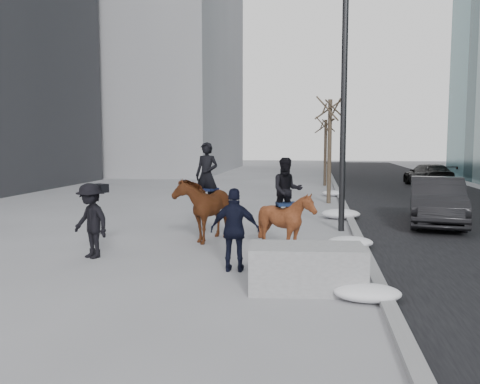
# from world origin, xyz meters

# --- Properties ---
(ground) EXTENTS (120.00, 120.00, 0.00)m
(ground) POSITION_xyz_m (0.00, 0.00, 0.00)
(ground) COLOR gray
(ground) RESTS_ON ground
(road) EXTENTS (8.00, 90.00, 0.01)m
(road) POSITION_xyz_m (7.00, 10.00, 0.01)
(road) COLOR black
(road) RESTS_ON ground
(curb) EXTENTS (0.25, 90.00, 0.12)m
(curb) POSITION_xyz_m (3.00, 10.00, 0.06)
(curb) COLOR gray
(curb) RESTS_ON ground
(planter) EXTENTS (2.17, 1.22, 0.83)m
(planter) POSITION_xyz_m (1.65, -1.69, 0.42)
(planter) COLOR #98989B
(planter) RESTS_ON ground
(car_near) EXTENTS (2.39, 4.87, 1.54)m
(car_near) POSITION_xyz_m (5.74, 6.33, 0.77)
(car_near) COLOR black
(car_near) RESTS_ON ground
(car_far) EXTENTS (2.47, 4.90, 1.36)m
(car_far) POSITION_xyz_m (8.52, 20.77, 0.68)
(car_far) COLOR black
(car_far) RESTS_ON ground
(tree_near) EXTENTS (1.20, 1.20, 5.01)m
(tree_near) POSITION_xyz_m (2.40, 11.61, 2.50)
(tree_near) COLOR #3A2B22
(tree_near) RESTS_ON ground
(tree_far) EXTENTS (1.20, 1.20, 4.43)m
(tree_far) POSITION_xyz_m (2.40, 20.43, 2.22)
(tree_far) COLOR #33251E
(tree_far) RESTS_ON ground
(mounted_left) EXTENTS (1.50, 2.27, 2.69)m
(mounted_left) POSITION_xyz_m (-1.19, 2.78, 1.00)
(mounted_left) COLOR #532B10
(mounted_left) RESTS_ON ground
(mounted_right) EXTENTS (1.50, 1.62, 2.33)m
(mounted_right) POSITION_xyz_m (1.11, 1.32, 0.93)
(mounted_right) COLOR #451F0D
(mounted_right) RESTS_ON ground
(feeder) EXTENTS (1.05, 0.89, 1.75)m
(feeder) POSITION_xyz_m (0.15, -0.51, 0.88)
(feeder) COLOR black
(feeder) RESTS_ON ground
(camera_crew) EXTENTS (1.31, 1.14, 1.75)m
(camera_crew) POSITION_xyz_m (-3.36, 0.20, 0.89)
(camera_crew) COLOR black
(camera_crew) RESTS_ON ground
(lamppost) EXTENTS (0.25, 1.75, 9.09)m
(lamppost) POSITION_xyz_m (2.60, 4.83, 4.99)
(lamppost) COLOR black
(lamppost) RESTS_ON ground
(snow_piles) EXTENTS (1.36, 17.38, 0.34)m
(snow_piles) POSITION_xyz_m (2.70, 5.48, 0.15)
(snow_piles) COLOR silver
(snow_piles) RESTS_ON ground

